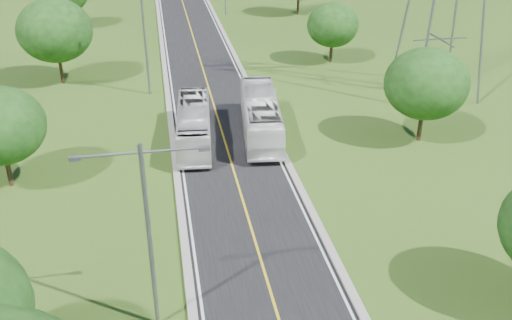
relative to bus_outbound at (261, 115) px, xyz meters
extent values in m
plane|color=#2D4A15|center=(-3.20, 26.62, -1.77)|extent=(260.00, 260.00, 0.00)
cube|color=black|center=(-3.20, 32.62, -1.74)|extent=(8.00, 150.00, 0.06)
cube|color=gray|center=(-7.45, 32.62, -1.66)|extent=(0.50, 150.00, 0.22)
cube|color=gray|center=(1.05, 32.62, -1.66)|extent=(0.50, 150.00, 0.22)
cylinder|color=slate|center=(2.00, 4.62, -0.57)|extent=(0.08, 0.08, 2.40)
cube|color=white|center=(2.00, 4.59, 0.23)|extent=(0.55, 0.04, 0.70)
cylinder|color=slate|center=(-9.20, -21.38, 3.23)|extent=(0.22, 0.22, 10.00)
cylinder|color=slate|center=(-10.60, -21.38, 7.83)|extent=(2.80, 0.12, 0.12)
cylinder|color=slate|center=(-7.80, -21.38, 7.83)|extent=(2.80, 0.12, 0.12)
cube|color=slate|center=(-11.90, -21.38, 7.78)|extent=(0.50, 0.25, 0.18)
cube|color=slate|center=(-6.50, -21.38, 7.78)|extent=(0.50, 0.25, 0.18)
cylinder|color=slate|center=(-9.20, 11.62, 3.23)|extent=(0.22, 0.22, 10.00)
cylinder|color=black|center=(-19.20, -5.38, -0.42)|extent=(0.36, 0.36, 2.70)
cylinder|color=black|center=(-18.20, 16.62, -0.15)|extent=(0.36, 0.36, 3.24)
ellipsoid|color=#193B10|center=(-18.20, 16.62, 3.81)|extent=(7.56, 7.56, 6.43)
cylinder|color=black|center=(-20.20, 40.62, -0.33)|extent=(0.36, 0.36, 2.88)
cylinder|color=black|center=(12.80, -3.38, -0.33)|extent=(0.36, 0.36, 2.88)
ellipsoid|color=#193B10|center=(12.80, -3.38, 3.19)|extent=(6.72, 6.72, 5.71)
cylinder|color=black|center=(11.80, 18.62, -0.51)|extent=(0.36, 0.36, 2.52)
ellipsoid|color=#193B10|center=(11.80, 18.62, 2.57)|extent=(5.88, 5.88, 5.00)
cylinder|color=black|center=(13.80, 42.62, -0.24)|extent=(0.36, 0.36, 3.06)
imported|color=white|center=(0.00, 0.00, 0.00)|extent=(4.23, 12.54, 3.42)
imported|color=silver|center=(-5.67, -0.53, -0.16)|extent=(3.53, 11.30, 3.10)
camera|label=1|loc=(-8.18, -43.48, 18.59)|focal=40.00mm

